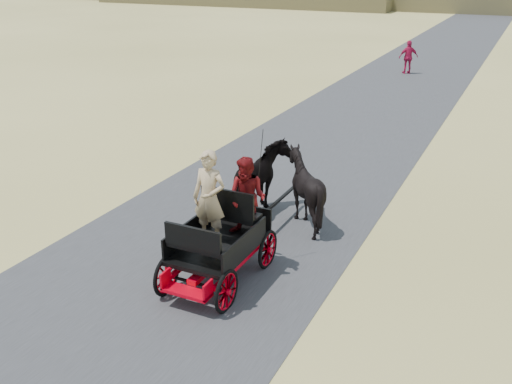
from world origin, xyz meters
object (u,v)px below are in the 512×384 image
at_px(horse_right, 305,189).
at_px(pedestrian, 408,57).
at_px(horse_left, 261,182).
at_px(carriage, 219,262).

height_order(horse_right, pedestrian, pedestrian).
xyz_separation_m(horse_left, pedestrian, (-0.71, 19.60, 0.02)).
distance_m(carriage, horse_left, 3.09).
relative_size(carriage, pedestrian, 1.39).
distance_m(carriage, pedestrian, 22.64).
bearing_deg(horse_right, horse_left, 0.00).
bearing_deg(carriage, pedestrian, 93.20).
distance_m(carriage, horse_right, 3.09).
bearing_deg(carriage, horse_left, 100.39).
relative_size(carriage, horse_left, 1.20).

